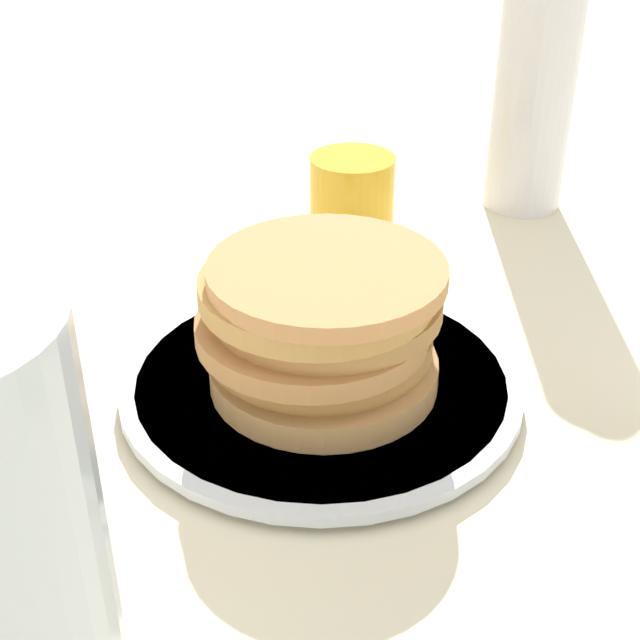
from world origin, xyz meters
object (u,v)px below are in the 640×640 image
(plate, at_px, (320,382))
(juice_glass, at_px, (352,192))
(water_bottle_mid, at_px, (536,73))
(pancake_stack, at_px, (320,322))

(plate, xyz_separation_m, juice_glass, (0.16, -0.20, 0.02))
(water_bottle_mid, bearing_deg, juice_glass, 60.99)
(plate, relative_size, water_bottle_mid, 0.99)
(plate, xyz_separation_m, pancake_stack, (-0.00, 0.00, 0.05))
(pancake_stack, relative_size, juice_glass, 2.09)
(plate, relative_size, pancake_stack, 1.66)
(plate, height_order, water_bottle_mid, water_bottle_mid)
(plate, height_order, pancake_stack, pancake_stack)
(juice_glass, bearing_deg, water_bottle_mid, -119.01)
(pancake_stack, xyz_separation_m, juice_glass, (0.16, -0.20, -0.02))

